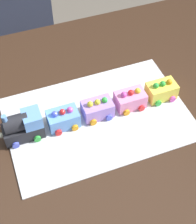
{
  "coord_description": "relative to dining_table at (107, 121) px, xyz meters",
  "views": [
    {
      "loc": [
        -0.31,
        -0.72,
        1.63
      ],
      "look_at": [
        -0.06,
        -0.06,
        0.77
      ],
      "focal_mm": 54.61,
      "sensor_mm": 36.0,
      "label": 1
    }
  ],
  "objects": [
    {
      "name": "chair",
      "position": [
        -0.22,
        0.83,
        -0.16
      ],
      "size": [
        0.44,
        0.44,
        0.86
      ],
      "rotation": [
        0.0,
        0.0,
        3.25
      ],
      "color": "#2D3347",
      "rests_on": "ground"
    },
    {
      "name": "cake_car_gondola_sky_blue",
      "position": [
        -0.17,
        -0.04,
        0.14
      ],
      "size": [
        0.1,
        0.08,
        0.07
      ],
      "color": "#669EEA",
      "rests_on": "cake_board"
    },
    {
      "name": "cake_board",
      "position": [
        -0.06,
        -0.06,
        0.11
      ],
      "size": [
        0.6,
        0.4,
        0.0
      ],
      "primitive_type": "cube",
      "color": "silver",
      "rests_on": "dining_table"
    },
    {
      "name": "cake_car_hopper_lemon",
      "position": [
        0.18,
        -0.04,
        0.14
      ],
      "size": [
        0.1,
        0.08,
        0.07
      ],
      "color": "#F4E04C",
      "rests_on": "cake_board"
    },
    {
      "name": "cake_car_caboose_lavender",
      "position": [
        -0.05,
        -0.04,
        0.14
      ],
      "size": [
        0.1,
        0.08,
        0.07
      ],
      "color": "#AD84E0",
      "rests_on": "cake_board"
    },
    {
      "name": "cake_car_tanker_bubblegum",
      "position": [
        0.07,
        -0.04,
        0.14
      ],
      "size": [
        0.1,
        0.08,
        0.07
      ],
      "color": "pink",
      "rests_on": "cake_board"
    },
    {
      "name": "cake_locomotive",
      "position": [
        -0.3,
        -0.04,
        0.16
      ],
      "size": [
        0.14,
        0.08,
        0.12
      ],
      "color": "#232328",
      "rests_on": "cake_board"
    },
    {
      "name": "dining_table",
      "position": [
        0.0,
        0.0,
        0.0
      ],
      "size": [
        1.4,
        1.0,
        0.74
      ],
      "color": "#382316",
      "rests_on": "ground"
    },
    {
      "name": "ground_plane",
      "position": [
        0.0,
        0.0,
        -0.63
      ],
      "size": [
        8.0,
        8.0,
        0.0
      ],
      "primitive_type": "plane",
      "color": "#6B6054"
    }
  ]
}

